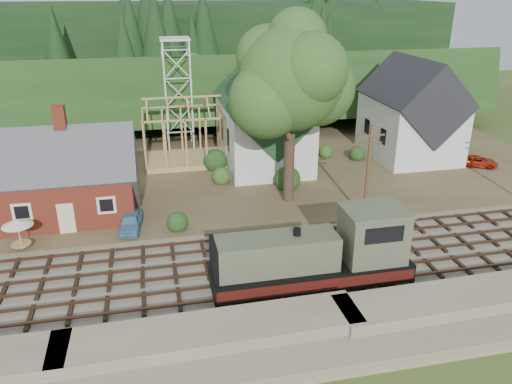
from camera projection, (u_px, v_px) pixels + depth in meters
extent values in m
plane|color=#384C1E|center=(299.00, 263.00, 34.37)|extent=(140.00, 140.00, 0.00)
cube|color=#7F7259|center=(344.00, 343.00, 26.71)|extent=(64.00, 5.00, 1.60)
cube|color=#726B5B|center=(299.00, 262.00, 34.34)|extent=(64.00, 11.00, 0.16)
cube|color=brown|center=(248.00, 172.00, 50.55)|extent=(64.00, 26.00, 0.30)
cube|color=#1E3F19|center=(216.00, 116.00, 72.25)|extent=(70.00, 28.96, 12.74)
cube|color=black|center=(203.00, 94.00, 86.67)|extent=(80.00, 20.00, 12.00)
cube|color=#602316|center=(71.00, 192.00, 40.34)|extent=(10.00, 7.00, 3.80)
cube|color=#4C4C51|center=(67.00, 170.00, 39.61)|extent=(10.80, 7.41, 7.41)
cube|color=#602316|center=(59.00, 117.00, 37.94)|extent=(0.90, 0.90, 1.80)
cube|color=beige|center=(66.00, 218.00, 37.44)|extent=(1.20, 0.06, 2.40)
cube|color=silver|center=(263.00, 133.00, 51.44)|extent=(8.00, 12.00, 6.40)
cube|color=#1B3D1F|center=(263.00, 103.00, 50.21)|extent=(8.40, 12.96, 8.40)
cube|color=silver|center=(278.00, 95.00, 44.02)|extent=(2.40, 2.40, 4.00)
cone|color=#1B3D1F|center=(279.00, 57.00, 42.75)|extent=(5.37, 5.37, 2.60)
cube|color=silver|center=(410.00, 127.00, 53.64)|extent=(8.00, 10.00, 6.40)
cube|color=black|center=(413.00, 98.00, 52.41)|extent=(8.40, 10.80, 8.40)
cube|color=tan|center=(185.00, 160.00, 52.84)|extent=(8.00, 6.00, 0.50)
cube|color=tan|center=(181.00, 97.00, 50.27)|extent=(8.00, 0.18, 0.18)
cube|color=silver|center=(166.00, 97.00, 54.49)|extent=(0.18, 0.18, 12.00)
cube|color=silver|center=(191.00, 96.00, 55.03)|extent=(0.18, 0.18, 12.00)
cube|color=silver|center=(165.00, 92.00, 57.02)|extent=(0.18, 0.18, 12.00)
cube|color=silver|center=(189.00, 91.00, 57.56)|extent=(0.18, 0.18, 12.00)
cube|color=silver|center=(174.00, 39.00, 53.71)|extent=(3.20, 3.20, 0.25)
cylinder|color=#38281E|center=(289.00, 156.00, 42.12)|extent=(0.90, 0.90, 8.00)
sphere|color=#2E521E|center=(291.00, 79.00, 39.61)|extent=(8.40, 8.40, 8.40)
sphere|color=#2E521E|center=(317.00, 88.00, 41.38)|extent=(6.40, 6.40, 6.40)
sphere|color=#2E521E|center=(267.00, 101.00, 39.04)|extent=(6.00, 6.00, 6.00)
cylinder|color=#4C331E|center=(367.00, 175.00, 38.87)|extent=(0.28, 0.28, 8.00)
cube|color=#4C331E|center=(371.00, 135.00, 37.64)|extent=(2.20, 0.12, 0.12)
cube|color=#4C331E|center=(370.00, 143.00, 37.87)|extent=(1.80, 0.12, 0.12)
cube|color=black|center=(311.00, 282.00, 31.51)|extent=(12.40, 2.58, 0.36)
cube|color=black|center=(311.00, 272.00, 31.23)|extent=(12.40, 3.00, 1.14)
cube|color=#494F39|center=(277.00, 253.00, 30.15)|extent=(7.44, 2.38, 2.17)
cube|color=#494F39|center=(373.00, 235.00, 31.13)|extent=(3.72, 2.89, 3.31)
cube|color=#494F39|center=(375.00, 210.00, 30.47)|extent=(3.93, 3.10, 0.21)
cube|color=black|center=(385.00, 235.00, 29.53)|extent=(2.48, 0.06, 1.03)
cube|color=#3F100D|center=(319.00, 286.00, 29.86)|extent=(12.40, 0.04, 0.72)
cube|color=#3F100D|center=(304.00, 260.00, 32.60)|extent=(12.40, 0.04, 0.72)
cylinder|color=black|center=(297.00, 234.00, 29.93)|extent=(0.45, 0.45, 0.72)
imported|color=#5991BE|center=(131.00, 222.00, 38.16)|extent=(1.96, 3.97, 1.30)
imported|color=#88B47D|center=(25.00, 213.00, 39.89)|extent=(3.46, 1.70, 1.09)
imported|color=#B4230E|center=(478.00, 161.00, 51.47)|extent=(4.26, 3.50, 1.08)
cylinder|color=silver|center=(20.00, 236.00, 35.14)|extent=(0.10, 0.10, 2.12)
cylinder|color=tan|center=(21.00, 244.00, 35.38)|extent=(1.35, 1.35, 0.08)
cone|color=beige|center=(17.00, 222.00, 34.73)|extent=(2.12, 2.12, 0.48)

